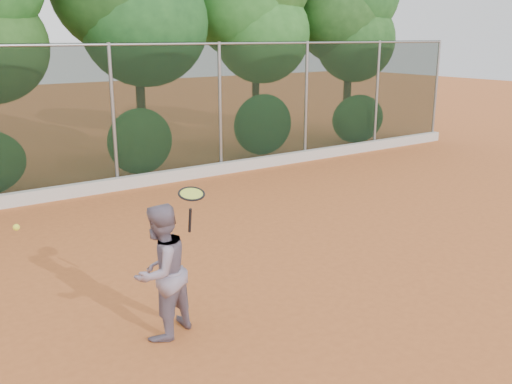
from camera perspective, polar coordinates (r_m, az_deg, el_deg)
ground at (r=8.74m, az=3.80°, el=-9.37°), size 80.00×80.00×0.00m
concrete_curb at (r=14.36m, az=-13.40°, el=0.82°), size 24.00×0.20×0.30m
tennis_player at (r=7.15m, az=-9.51°, el=-7.88°), size 1.03×0.94×1.72m
chainlink_fence at (r=14.20m, az=-14.10°, el=7.66°), size 24.09×0.09×3.50m
foliage_backdrop at (r=15.81m, az=-19.38°, el=17.27°), size 23.70×3.63×7.55m
tennis_racket at (r=6.82m, az=-6.49°, el=-0.49°), size 0.40×0.39×0.57m
tennis_ball_in_flight at (r=6.25m, az=-22.85°, el=-3.28°), size 0.07×0.07×0.07m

